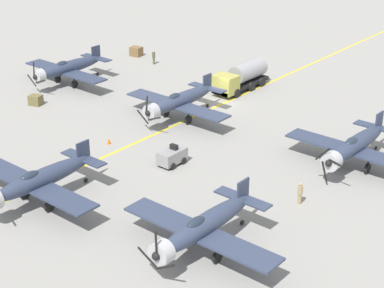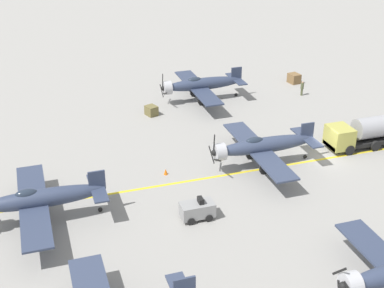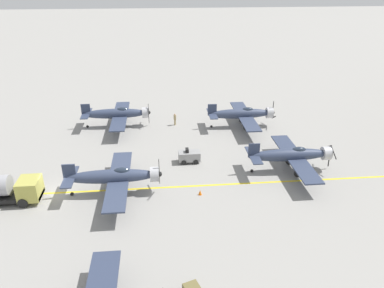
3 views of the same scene
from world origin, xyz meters
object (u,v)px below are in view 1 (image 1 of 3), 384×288
fuel_tanker (241,77)px  supply_crate_by_tanker (36,100)px  tow_tractor (172,156)px  airplane_mid_left (355,146)px  airplane_far_center (39,180)px  airplane_mid_center (179,101)px  ground_crew_walking (154,57)px  supply_crate_mid_lane (136,51)px  ground_crew_inspecting (300,192)px  airplane_mid_right (67,68)px  airplane_far_left (203,226)px  traffic_cone (109,141)px

fuel_tanker → supply_crate_by_tanker: size_ratio=6.20×
tow_tractor → airplane_mid_left: bearing=-142.2°
airplane_far_center → airplane_mid_center: (3.02, -19.74, 0.00)m
airplane_mid_center → supply_crate_by_tanker: bearing=7.4°
ground_crew_walking → supply_crate_mid_lane: size_ratio=1.22×
airplane_far_center → supply_crate_mid_lane: size_ratio=8.20×
tow_tractor → ground_crew_inspecting: size_ratio=1.44×
airplane_mid_left → supply_crate_by_tanker: bearing=4.8°
airplane_mid_left → supply_crate_mid_lane: bearing=-26.6°
airplane_mid_left → tow_tractor: size_ratio=4.62×
airplane_mid_right → fuel_tanker: bearing=-151.1°
airplane_mid_left → tow_tractor: 15.51m
tow_tractor → supply_crate_mid_lane: tow_tractor is taller
airplane_mid_right → airplane_far_left: airplane_far_left is taller
airplane_far_left → fuel_tanker: airplane_far_left is taller
airplane_far_center → supply_crate_by_tanker: bearing=-39.9°
airplane_far_left → ground_crew_walking: 42.96m
airplane_far_center → traffic_cone: airplane_far_center is taller
airplane_mid_left → ground_crew_walking: size_ratio=6.71×
fuel_tanker → ground_crew_walking: 14.30m
airplane_mid_right → fuel_tanker: size_ratio=1.50×
supply_crate_mid_lane → airplane_far_center: bearing=123.7°
airplane_far_left → airplane_far_center: bearing=19.1°
airplane_far_center → airplane_mid_right: size_ratio=1.00×
supply_crate_by_tanker → supply_crate_mid_lane: bearing=-77.1°
airplane_mid_center → tow_tractor: bearing=110.3°
airplane_mid_left → airplane_far_center: (15.45, 21.02, -0.00)m
supply_crate_mid_lane → traffic_cone: bearing=129.1°
airplane_far_left → tow_tractor: size_ratio=4.62×
tow_tractor → ground_crew_walking: size_ratio=1.45×
airplane_mid_center → fuel_tanker: bearing=-104.3°
tow_tractor → supply_crate_by_tanker: 20.85m
ground_crew_walking → supply_crate_mid_lane: ground_crew_walking is taller
airplane_mid_right → traffic_cone: 18.19m
fuel_tanker → ground_crew_inspecting: (-18.82, 18.46, -0.52)m
fuel_tanker → tow_tractor: (-6.81, 19.55, -0.72)m
ground_crew_walking → traffic_cone: bearing=123.3°
tow_tractor → supply_crate_by_tanker: bearing=-4.4°
airplane_far_left → ground_crew_inspecting: bearing=-91.4°
airplane_mid_left → traffic_cone: bearing=18.3°
airplane_mid_left → ground_crew_inspecting: size_ratio=6.64×
airplane_mid_center → airplane_far_left: (-16.69, 16.97, -0.00)m
fuel_tanker → tow_tractor: size_ratio=3.08×
airplane_mid_left → traffic_cone: (19.58, 9.97, -1.74)m
ground_crew_walking → supply_crate_mid_lane: bearing=-15.8°
airplane_far_left → ground_crew_walking: bearing=-35.1°
fuel_tanker → supply_crate_mid_lane: bearing=-6.4°
airplane_far_center → tow_tractor: airplane_far_center is taller
airplane_mid_center → airplane_mid_left: bearing=166.9°
airplane_mid_left → airplane_mid_right: 35.51m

